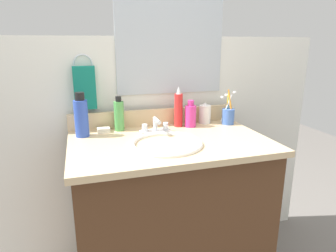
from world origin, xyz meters
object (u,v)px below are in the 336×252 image
hand_towel (85,88)px  cup_blue_plastic (228,115)px  faucet (156,127)px  bottle_spray_red (178,109)px  soap_bar (104,130)px  bottle_soap_pink (190,115)px  bottle_toner_green (119,115)px  bottle_lotion_white (205,114)px  bottle_shampoo_blue (81,117)px

hand_towel → cup_blue_plastic: bearing=-9.0°
faucet → bottle_spray_red: bearing=28.8°
soap_bar → cup_blue_plastic: bearing=-2.9°
bottle_soap_pink → soap_bar: bearing=177.0°
bottle_toner_green → hand_towel: bearing=155.9°
bottle_toner_green → cup_blue_plastic: bearing=-4.7°
bottle_lotion_white → bottle_toner_green: bottle_toner_green is taller
bottle_shampoo_blue → cup_blue_plastic: (0.79, 0.00, -0.05)m
hand_towel → cup_blue_plastic: size_ratio=1.12×
hand_towel → bottle_spray_red: bearing=-10.1°
bottle_shampoo_blue → bottle_toner_green: bearing=15.6°
bottle_lotion_white → cup_blue_plastic: 0.13m
faucet → bottle_lotion_white: size_ratio=1.33×
hand_towel → bottle_toner_green: bearing=-24.1°
hand_towel → bottle_shampoo_blue: hand_towel is taller
bottle_shampoo_blue → soap_bar: 0.14m
soap_bar → faucet: bearing=-18.0°
bottle_lotion_white → bottle_spray_red: 0.17m
bottle_shampoo_blue → bottle_toner_green: bottle_shampoo_blue is taller
hand_towel → soap_bar: bearing=-48.7°
hand_towel → faucet: bearing=-27.1°
bottle_toner_green → cup_blue_plastic: (0.60, -0.05, -0.03)m
bottle_shampoo_blue → bottle_soap_pink: (0.57, 0.01, -0.04)m
bottle_toner_green → soap_bar: size_ratio=2.82×
bottle_soap_pink → soap_bar: (-0.46, 0.02, -0.05)m
bottle_shampoo_blue → bottle_soap_pink: bearing=1.4°
bottle_spray_red → bottle_toner_green: bearing=177.4°
soap_bar → bottle_spray_red: bearing=0.0°
hand_towel → bottle_toner_green: hand_towel is taller
faucet → soap_bar: size_ratio=2.50×
bottle_spray_red → bottle_lotion_white: bearing=7.5°
bottle_shampoo_blue → bottle_soap_pink: bottle_shampoo_blue is taller
hand_towel → bottle_soap_pink: bearing=-11.5°
cup_blue_plastic → faucet: bearing=-173.7°
bottle_soap_pink → cup_blue_plastic: 0.22m
bottle_soap_pink → faucet: bearing=-164.6°
bottle_lotion_white → cup_blue_plastic: cup_blue_plastic is taller
cup_blue_plastic → soap_bar: bearing=177.1°
bottle_lotion_white → soap_bar: bottle_lotion_white is taller
bottle_lotion_white → hand_towel: bearing=174.4°
bottle_toner_green → bottle_soap_pink: bearing=-5.8°
cup_blue_plastic → bottle_shampoo_blue: bearing=-179.8°
faucet → bottle_soap_pink: (0.21, 0.06, 0.04)m
faucet → bottle_shampoo_blue: (-0.36, 0.04, 0.07)m
hand_towel → cup_blue_plastic: (0.76, -0.12, -0.17)m
cup_blue_plastic → soap_bar: cup_blue_plastic is taller
bottle_soap_pink → cup_blue_plastic: (0.22, -0.01, -0.01)m
faucet → soap_bar: bearing=162.0°
hand_towel → soap_bar: hand_towel is taller
bottle_spray_red → bottle_soap_pink: size_ratio=1.51×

